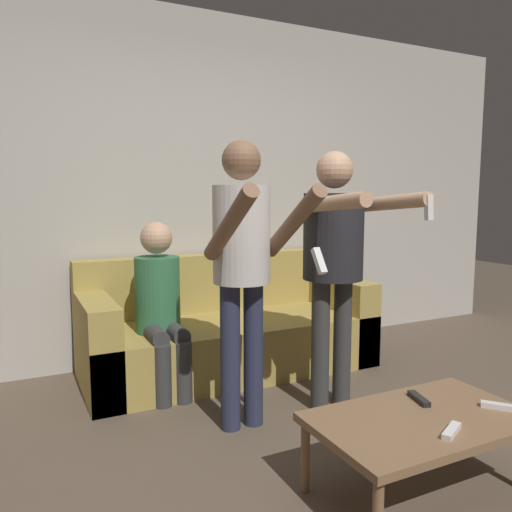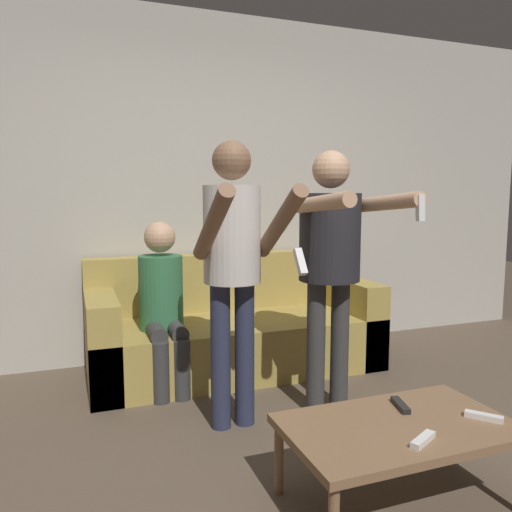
{
  "view_description": "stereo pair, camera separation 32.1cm",
  "coord_description": "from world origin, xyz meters",
  "px_view_note": "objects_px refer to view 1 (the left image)",
  "views": [
    {
      "loc": [
        -1.29,
        -1.69,
        1.29
      ],
      "look_at": [
        0.11,
        1.17,
        0.9
      ],
      "focal_mm": 35.0,
      "sensor_mm": 36.0,
      "label": 1
    },
    {
      "loc": [
        -0.99,
        -1.82,
        1.29
      ],
      "look_at": [
        0.11,
        1.17,
        0.9
      ],
      "focal_mm": 35.0,
      "sensor_mm": 36.0,
      "label": 2
    }
  ],
  "objects_px": {
    "remote_mid": "(499,406)",
    "remote_far": "(419,399)",
    "coffee_table": "(422,424)",
    "remote_near": "(452,431)",
    "person_standing_left": "(243,254)",
    "person_seated": "(160,301)",
    "couch": "(228,332)",
    "person_standing_right": "(335,249)"
  },
  "relations": [
    {
      "from": "person_standing_right",
      "to": "remote_far",
      "type": "height_order",
      "value": "person_standing_right"
    },
    {
      "from": "remote_mid",
      "to": "remote_far",
      "type": "relative_size",
      "value": 0.89
    },
    {
      "from": "remote_near",
      "to": "remote_mid",
      "type": "bearing_deg",
      "value": 11.45
    },
    {
      "from": "person_standing_left",
      "to": "person_seated",
      "type": "relative_size",
      "value": 1.41
    },
    {
      "from": "coffee_table",
      "to": "remote_mid",
      "type": "distance_m",
      "value": 0.37
    },
    {
      "from": "coffee_table",
      "to": "remote_near",
      "type": "relative_size",
      "value": 6.34
    },
    {
      "from": "person_standing_right",
      "to": "remote_near",
      "type": "relative_size",
      "value": 10.31
    },
    {
      "from": "remote_near",
      "to": "coffee_table",
      "type": "bearing_deg",
      "value": 85.62
    },
    {
      "from": "person_standing_left",
      "to": "person_seated",
      "type": "bearing_deg",
      "value": 109.48
    },
    {
      "from": "person_standing_left",
      "to": "remote_mid",
      "type": "bearing_deg",
      "value": -51.85
    },
    {
      "from": "couch",
      "to": "remote_near",
      "type": "bearing_deg",
      "value": -86.78
    },
    {
      "from": "couch",
      "to": "coffee_table",
      "type": "distance_m",
      "value": 1.84
    },
    {
      "from": "remote_near",
      "to": "person_standing_left",
      "type": "bearing_deg",
      "value": 110.95
    },
    {
      "from": "person_standing_right",
      "to": "coffee_table",
      "type": "distance_m",
      "value": 1.13
    },
    {
      "from": "remote_mid",
      "to": "remote_far",
      "type": "distance_m",
      "value": 0.34
    },
    {
      "from": "person_standing_left",
      "to": "remote_far",
      "type": "distance_m",
      "value": 1.12
    },
    {
      "from": "person_standing_left",
      "to": "remote_far",
      "type": "bearing_deg",
      "value": -55.98
    },
    {
      "from": "person_standing_left",
      "to": "remote_mid",
      "type": "distance_m",
      "value": 1.41
    },
    {
      "from": "person_standing_right",
      "to": "person_seated",
      "type": "distance_m",
      "value": 1.19
    },
    {
      "from": "person_standing_left",
      "to": "coffee_table",
      "type": "xyz_separation_m",
      "value": [
        0.42,
        -0.91,
        -0.66
      ]
    },
    {
      "from": "person_standing_right",
      "to": "remote_mid",
      "type": "height_order",
      "value": "person_standing_right"
    },
    {
      "from": "remote_mid",
      "to": "remote_near",
      "type": "bearing_deg",
      "value": -168.55
    },
    {
      "from": "couch",
      "to": "person_standing_left",
      "type": "relative_size",
      "value": 1.33
    },
    {
      "from": "person_standing_left",
      "to": "remote_near",
      "type": "distance_m",
      "value": 1.3
    },
    {
      "from": "person_seated",
      "to": "remote_mid",
      "type": "relative_size",
      "value": 8.12
    },
    {
      "from": "coffee_table",
      "to": "remote_near",
      "type": "xyz_separation_m",
      "value": [
        -0.01,
        -0.17,
        0.05
      ]
    },
    {
      "from": "person_standing_right",
      "to": "remote_mid",
      "type": "xyz_separation_m",
      "value": [
        0.19,
        -1.0,
        -0.61
      ]
    },
    {
      "from": "person_standing_right",
      "to": "coffee_table",
      "type": "relative_size",
      "value": 1.63
    },
    {
      "from": "couch",
      "to": "person_seated",
      "type": "distance_m",
      "value": 0.67
    },
    {
      "from": "couch",
      "to": "remote_mid",
      "type": "distance_m",
      "value": 1.99
    },
    {
      "from": "coffee_table",
      "to": "remote_mid",
      "type": "bearing_deg",
      "value": -14.29
    },
    {
      "from": "person_standing_right",
      "to": "person_seated",
      "type": "xyz_separation_m",
      "value": [
        -0.86,
        0.73,
        -0.37
      ]
    },
    {
      "from": "coffee_table",
      "to": "remote_far",
      "type": "xyz_separation_m",
      "value": [
        0.1,
        0.13,
        0.05
      ]
    },
    {
      "from": "couch",
      "to": "remote_far",
      "type": "distance_m",
      "value": 1.73
    },
    {
      "from": "person_standing_right",
      "to": "remote_far",
      "type": "xyz_separation_m",
      "value": [
        -0.07,
        -0.78,
        -0.61
      ]
    },
    {
      "from": "couch",
      "to": "coffee_table",
      "type": "xyz_separation_m",
      "value": [
        0.13,
        -1.84,
        0.04
      ]
    },
    {
      "from": "person_seated",
      "to": "coffee_table",
      "type": "bearing_deg",
      "value": -67.39
    },
    {
      "from": "person_standing_left",
      "to": "remote_near",
      "type": "bearing_deg",
      "value": -69.05
    },
    {
      "from": "coffee_table",
      "to": "remote_mid",
      "type": "relative_size",
      "value": 6.9
    },
    {
      "from": "person_seated",
      "to": "remote_near",
      "type": "distance_m",
      "value": 1.94
    },
    {
      "from": "person_standing_left",
      "to": "person_standing_right",
      "type": "distance_m",
      "value": 0.6
    },
    {
      "from": "person_standing_left",
      "to": "person_standing_right",
      "type": "xyz_separation_m",
      "value": [
        0.6,
        0.0,
        0.0
      ]
    }
  ]
}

